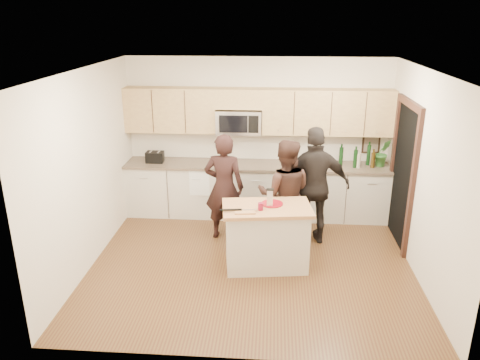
# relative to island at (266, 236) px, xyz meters

# --- Properties ---
(floor) EXTENTS (4.50, 4.50, 0.00)m
(floor) POSITION_rel_island_xyz_m (-0.21, 0.07, -0.45)
(floor) COLOR brown
(floor) RESTS_ON ground
(room_shell) EXTENTS (4.52, 4.02, 2.71)m
(room_shell) POSITION_rel_island_xyz_m (-0.21, 0.07, 1.28)
(room_shell) COLOR beige
(room_shell) RESTS_ON ground
(back_cabinetry) EXTENTS (4.50, 0.66, 0.94)m
(back_cabinetry) POSITION_rel_island_xyz_m (-0.21, 1.76, 0.02)
(back_cabinetry) COLOR beige
(back_cabinetry) RESTS_ON ground
(upper_cabinetry) EXTENTS (4.50, 0.33, 0.75)m
(upper_cabinetry) POSITION_rel_island_xyz_m (-0.17, 1.90, 1.39)
(upper_cabinetry) COLOR tan
(upper_cabinetry) RESTS_ON ground
(microwave) EXTENTS (0.76, 0.41, 0.40)m
(microwave) POSITION_rel_island_xyz_m (-0.52, 1.87, 1.20)
(microwave) COLOR silver
(microwave) RESTS_ON ground
(doorway) EXTENTS (0.06, 1.25, 2.20)m
(doorway) POSITION_rel_island_xyz_m (2.02, 0.97, 0.70)
(doorway) COLOR black
(doorway) RESTS_ON ground
(framed_picture) EXTENTS (0.30, 0.03, 0.38)m
(framed_picture) POSITION_rel_island_xyz_m (1.74, 2.05, 0.83)
(framed_picture) COLOR black
(framed_picture) RESTS_ON ground
(dish_towel) EXTENTS (0.34, 0.60, 0.48)m
(dish_towel) POSITION_rel_island_xyz_m (-1.16, 1.57, 0.35)
(dish_towel) COLOR white
(dish_towel) RESTS_ON ground
(island) EXTENTS (1.28, 0.85, 0.90)m
(island) POSITION_rel_island_xyz_m (0.00, 0.00, 0.00)
(island) COLOR beige
(island) RESTS_ON ground
(red_plate) EXTENTS (0.30, 0.30, 0.02)m
(red_plate) POSITION_rel_island_xyz_m (0.07, 0.09, 0.45)
(red_plate) COLOR maroon
(red_plate) RESTS_ON island
(box_grater) EXTENTS (0.10, 0.06, 0.24)m
(box_grater) POSITION_rel_island_xyz_m (0.04, 0.01, 0.58)
(box_grater) COLOR silver
(box_grater) RESTS_ON red_plate
(drink_glass) EXTENTS (0.07, 0.07, 0.10)m
(drink_glass) POSITION_rel_island_xyz_m (-0.08, -0.12, 0.50)
(drink_glass) COLOR maroon
(drink_glass) RESTS_ON island
(cutting_board) EXTENTS (0.29, 0.22, 0.02)m
(cutting_board) POSITION_rel_island_xyz_m (-0.29, -0.20, 0.46)
(cutting_board) COLOR #B57B4B
(cutting_board) RESTS_ON island
(tongs) EXTENTS (0.29, 0.07, 0.02)m
(tongs) POSITION_rel_island_xyz_m (-0.47, -0.21, 0.47)
(tongs) COLOR black
(tongs) RESTS_ON cutting_board
(knife) EXTENTS (0.23, 0.05, 0.01)m
(knife) POSITION_rel_island_xyz_m (-0.25, -0.18, 0.47)
(knife) COLOR silver
(knife) RESTS_ON cutting_board
(toaster) EXTENTS (0.29, 0.20, 0.19)m
(toaster) POSITION_rel_island_xyz_m (-1.96, 1.74, 0.58)
(toaster) COLOR black
(toaster) RESTS_ON back_cabinetry
(bottle_cluster) EXTENTS (0.59, 0.26, 0.40)m
(bottle_cluster) POSITION_rel_island_xyz_m (1.54, 1.77, 0.66)
(bottle_cluster) COLOR black
(bottle_cluster) RESTS_ON back_cabinetry
(orchid) EXTENTS (0.29, 0.25, 0.47)m
(orchid) POSITION_rel_island_xyz_m (1.89, 1.79, 0.72)
(orchid) COLOR #336C2B
(orchid) RESTS_ON back_cabinetry
(woman_left) EXTENTS (0.65, 0.46, 1.69)m
(woman_left) POSITION_rel_island_xyz_m (-0.67, 0.84, 0.39)
(woman_left) COLOR black
(woman_left) RESTS_ON ground
(woman_center) EXTENTS (0.84, 0.67, 1.68)m
(woman_center) POSITION_rel_island_xyz_m (0.25, 0.62, 0.38)
(woman_center) COLOR #301D18
(woman_center) RESTS_ON ground
(woman_right) EXTENTS (1.12, 0.57, 1.83)m
(woman_right) POSITION_rel_island_xyz_m (0.70, 0.80, 0.46)
(woman_right) COLOR black
(woman_right) RESTS_ON ground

